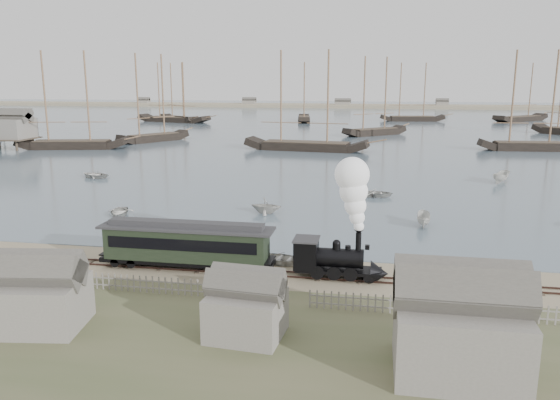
# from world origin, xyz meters

# --- Properties ---
(ground) EXTENTS (600.00, 600.00, 0.00)m
(ground) POSITION_xyz_m (0.00, 0.00, 0.00)
(ground) COLOR tan
(ground) RESTS_ON ground
(harbor_water) EXTENTS (600.00, 336.00, 0.06)m
(harbor_water) POSITION_xyz_m (0.00, 170.00, 0.03)
(harbor_water) COLOR #465A64
(harbor_water) RESTS_ON ground
(rail_track) EXTENTS (120.00, 1.80, 0.16)m
(rail_track) POSITION_xyz_m (0.00, -2.00, 0.04)
(rail_track) COLOR #37231E
(rail_track) RESTS_ON ground
(picket_fence_west) EXTENTS (19.00, 0.10, 1.20)m
(picket_fence_west) POSITION_xyz_m (-6.50, -7.00, 0.00)
(picket_fence_west) COLOR slate
(picket_fence_west) RESTS_ON ground
(picket_fence_east) EXTENTS (15.00, 0.10, 1.20)m
(picket_fence_east) POSITION_xyz_m (12.50, -7.50, 0.00)
(picket_fence_east) COLOR slate
(picket_fence_east) RESTS_ON ground
(shed_left) EXTENTS (5.00, 4.00, 4.10)m
(shed_left) POSITION_xyz_m (-10.00, -13.00, 0.00)
(shed_left) COLOR slate
(shed_left) RESTS_ON ground
(shed_mid) EXTENTS (4.00, 3.50, 3.60)m
(shed_mid) POSITION_xyz_m (2.00, -12.00, 0.00)
(shed_mid) COLOR slate
(shed_mid) RESTS_ON ground
(shed_right) EXTENTS (6.00, 5.00, 5.10)m
(shed_right) POSITION_xyz_m (13.00, -14.00, 0.00)
(shed_right) COLOR slate
(shed_right) RESTS_ON ground
(far_spit) EXTENTS (500.00, 20.00, 1.80)m
(far_spit) POSITION_xyz_m (0.00, 250.00, 0.00)
(far_spit) COLOR tan
(far_spit) RESTS_ON ground
(locomotive) EXTENTS (6.77, 2.53, 8.44)m
(locomotive) POSITION_xyz_m (7.07, -2.00, 3.91)
(locomotive) COLOR black
(locomotive) RESTS_ON ground
(passenger_coach) EXTENTS (13.23, 2.55, 3.21)m
(passenger_coach) POSITION_xyz_m (-5.02, -2.00, 2.04)
(passenger_coach) COLOR black
(passenger_coach) RESTS_ON ground
(beached_dinghy) EXTENTS (3.43, 4.25, 0.78)m
(beached_dinghy) POSITION_xyz_m (1.77, 0.53, 0.39)
(beached_dinghy) COLOR #BBBAB2
(beached_dinghy) RESTS_ON ground
(rowboat_0) EXTENTS (4.41, 3.68, 0.79)m
(rowboat_0) POSITION_xyz_m (-17.69, 12.49, 0.45)
(rowboat_0) COLOR #BBBAB2
(rowboat_0) RESTS_ON harbor_water
(rowboat_1) EXTENTS (3.06, 3.48, 1.73)m
(rowboat_1) POSITION_xyz_m (-2.66, 16.11, 0.92)
(rowboat_1) COLOR #BBBAB2
(rowboat_1) RESTS_ON harbor_water
(rowboat_2) EXTENTS (3.44, 1.48, 1.30)m
(rowboat_2) POSITION_xyz_m (13.47, 13.78, 0.71)
(rowboat_2) COLOR #BBBAB2
(rowboat_2) RESTS_ON harbor_water
(rowboat_3) EXTENTS (3.07, 4.27, 0.88)m
(rowboat_3) POSITION_xyz_m (8.75, 26.81, 0.50)
(rowboat_3) COLOR #BBBAB2
(rowboat_3) RESTS_ON harbor_water
(rowboat_5) EXTENTS (4.34, 3.51, 1.60)m
(rowboat_5) POSITION_xyz_m (25.81, 39.41, 0.86)
(rowboat_5) COLOR #BBBAB2
(rowboat_5) RESTS_ON harbor_water
(rowboat_6) EXTENTS (4.34, 5.13, 0.91)m
(rowboat_6) POSITION_xyz_m (-31.76, 33.12, 0.51)
(rowboat_6) COLOR #BBBAB2
(rowboat_6) RESTS_ON harbor_water
(schooner_0) EXTENTS (22.63, 9.90, 20.00)m
(schooner_0) POSITION_xyz_m (-53.73, 64.21, 10.06)
(schooner_0) COLOR black
(schooner_0) RESTS_ON harbor_water
(schooner_1) EXTENTS (12.95, 17.55, 20.00)m
(schooner_1) POSITION_xyz_m (-42.54, 80.24, 10.06)
(schooner_1) COLOR black
(schooner_1) RESTS_ON harbor_water
(schooner_2) EXTENTS (25.60, 8.58, 20.00)m
(schooner_2) POSITION_xyz_m (-5.53, 70.38, 10.06)
(schooner_2) COLOR black
(schooner_2) RESTS_ON harbor_water
(schooner_3) EXTENTS (16.91, 15.95, 20.00)m
(schooner_3) POSITION_xyz_m (7.91, 104.43, 10.06)
(schooner_3) COLOR black
(schooner_3) RESTS_ON harbor_water
(schooner_4) EXTENTS (20.56, 6.19, 20.00)m
(schooner_4) POSITION_xyz_m (39.34, 78.06, 10.06)
(schooner_4) COLOR black
(schooner_4) RESTS_ON harbor_water
(schooner_6) EXTENTS (27.88, 13.79, 20.00)m
(schooner_6) POSITION_xyz_m (-60.15, 138.65, 10.06)
(schooner_6) COLOR black
(schooner_6) RESTS_ON harbor_water
(schooner_7) EXTENTS (6.85, 19.08, 20.00)m
(schooner_7) POSITION_xyz_m (-16.47, 147.71, 10.06)
(schooner_7) COLOR black
(schooner_7) RESTS_ON harbor_water
(schooner_8) EXTENTS (22.31, 8.28, 20.00)m
(schooner_8) POSITION_xyz_m (20.30, 157.14, 10.06)
(schooner_8) COLOR black
(schooner_8) RESTS_ON harbor_water
(schooner_9) EXTENTS (22.21, 21.18, 20.00)m
(schooner_9) POSITION_xyz_m (57.40, 163.80, 10.06)
(schooner_9) COLOR black
(schooner_9) RESTS_ON harbor_water
(schooner_10) EXTENTS (18.61, 16.92, 20.00)m
(schooner_10) POSITION_xyz_m (-59.12, 140.87, 10.06)
(schooner_10) COLOR black
(schooner_10) RESTS_ON harbor_water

